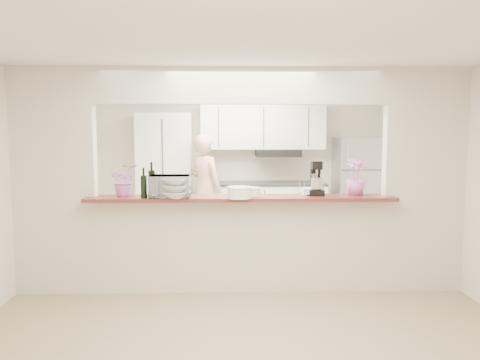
{
  "coord_description": "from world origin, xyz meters",
  "views": [
    {
      "loc": [
        -0.14,
        -5.16,
        1.81
      ],
      "look_at": [
        -0.0,
        0.3,
        1.23
      ],
      "focal_mm": 35.0,
      "sensor_mm": 36.0,
      "label": 1
    }
  ],
  "objects_px": {
    "person": "(205,189)",
    "toaster_oven": "(170,186)",
    "stand_mixer": "(316,179)",
    "refrigerator": "(357,188)"
  },
  "relations": [
    {
      "from": "person",
      "to": "toaster_oven",
      "type": "bearing_deg",
      "value": 124.04
    },
    {
      "from": "toaster_oven",
      "to": "person",
      "type": "distance_m",
      "value": 2.44
    },
    {
      "from": "stand_mixer",
      "to": "person",
      "type": "relative_size",
      "value": 0.22
    },
    {
      "from": "refrigerator",
      "to": "toaster_oven",
      "type": "distance_m",
      "value": 3.96
    },
    {
      "from": "toaster_oven",
      "to": "stand_mixer",
      "type": "relative_size",
      "value": 1.12
    },
    {
      "from": "refrigerator",
      "to": "toaster_oven",
      "type": "bearing_deg",
      "value": -135.78
    },
    {
      "from": "refrigerator",
      "to": "toaster_oven",
      "type": "height_order",
      "value": "refrigerator"
    },
    {
      "from": "stand_mixer",
      "to": "toaster_oven",
      "type": "bearing_deg",
      "value": -174.28
    },
    {
      "from": "refrigerator",
      "to": "toaster_oven",
      "type": "xyz_separation_m",
      "value": [
        -2.83,
        -2.75,
        0.36
      ]
    },
    {
      "from": "toaster_oven",
      "to": "stand_mixer",
      "type": "distance_m",
      "value": 1.64
    }
  ]
}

